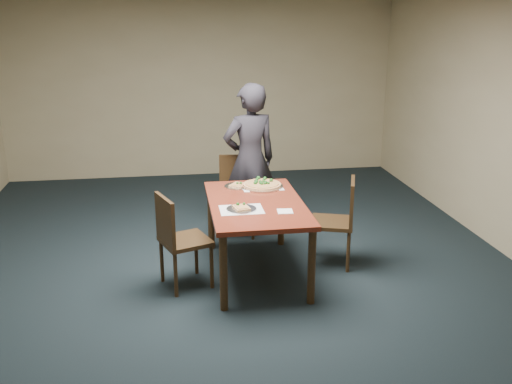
{
  "coord_description": "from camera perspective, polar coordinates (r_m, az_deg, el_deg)",
  "views": [
    {
      "loc": [
        -0.52,
        -4.91,
        2.5
      ],
      "look_at": [
        0.28,
        0.24,
        0.85
      ],
      "focal_mm": 40.0,
      "sensor_mm": 36.0,
      "label": 1
    }
  ],
  "objects": [
    {
      "name": "pizza_pan",
      "position": [
        5.97,
        0.61,
        0.75
      ],
      "size": [
        0.44,
        0.44,
        0.07
      ],
      "color": "silver",
      "rests_on": "dining_table"
    },
    {
      "name": "slice_plate_far",
      "position": [
        5.98,
        -1.85,
        0.65
      ],
      "size": [
        0.28,
        0.28,
        0.05
      ],
      "color": "silver",
      "rests_on": "dining_table"
    },
    {
      "name": "diner",
      "position": [
        6.53,
        -0.62,
        3.19
      ],
      "size": [
        0.73,
        0.57,
        1.76
      ],
      "primitive_type": "imported",
      "rotation": [
        0.0,
        0.0,
        3.4
      ],
      "color": "black",
      "rests_on": "ground"
    },
    {
      "name": "room_shell",
      "position": [
        5.0,
        -2.77,
        8.8
      ],
      "size": [
        8.0,
        8.0,
        8.0
      ],
      "color": "tan",
      "rests_on": "ground"
    },
    {
      "name": "chair_left",
      "position": [
        5.35,
        -7.86,
        -4.38
      ],
      "size": [
        0.54,
        0.54,
        0.91
      ],
      "rotation": [
        0.0,
        0.0,
        1.93
      ],
      "color": "black",
      "rests_on": "ground"
    },
    {
      "name": "placemat_near",
      "position": [
        5.28,
        -1.47,
        -1.76
      ],
      "size": [
        0.4,
        0.3,
        0.0
      ],
      "primitive_type": "cube",
      "color": "white",
      "rests_on": "dining_table"
    },
    {
      "name": "placemat_main",
      "position": [
        5.97,
        0.62,
        0.53
      ],
      "size": [
        0.42,
        0.32,
        0.0
      ],
      "primitive_type": "cube",
      "color": "white",
      "rests_on": "dining_table"
    },
    {
      "name": "slice_plate_near",
      "position": [
        5.28,
        -1.47,
        -1.63
      ],
      "size": [
        0.28,
        0.28,
        0.06
      ],
      "color": "silver",
      "rests_on": "dining_table"
    },
    {
      "name": "chair_far",
      "position": [
        6.66,
        -1.89,
        0.21
      ],
      "size": [
        0.47,
        0.47,
        0.91
      ],
      "rotation": [
        0.0,
        0.0,
        -0.13
      ],
      "color": "black",
      "rests_on": "ground"
    },
    {
      "name": "ground",
      "position": [
        5.53,
        -2.5,
        -9.3
      ],
      "size": [
        8.0,
        8.0,
        0.0
      ],
      "primitive_type": "plane",
      "color": "black",
      "rests_on": "ground"
    },
    {
      "name": "dining_table",
      "position": [
        5.53,
        -0.0,
        -1.9
      ],
      "size": [
        0.9,
        1.5,
        0.75
      ],
      "color": "#5C1D12",
      "rests_on": "ground"
    },
    {
      "name": "napkin",
      "position": [
        5.24,
        2.92,
        -1.94
      ],
      "size": [
        0.15,
        0.15,
        0.01
      ],
      "primitive_type": "cube",
      "rotation": [
        0.0,
        0.0,
        -0.09
      ],
      "color": "white",
      "rests_on": "dining_table"
    },
    {
      "name": "chair_right",
      "position": [
        5.84,
        8.38,
        -2.5
      ],
      "size": [
        0.53,
        0.53,
        0.91
      ],
      "rotation": [
        0.0,
        0.0,
        -1.9
      ],
      "color": "black",
      "rests_on": "ground"
    }
  ]
}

